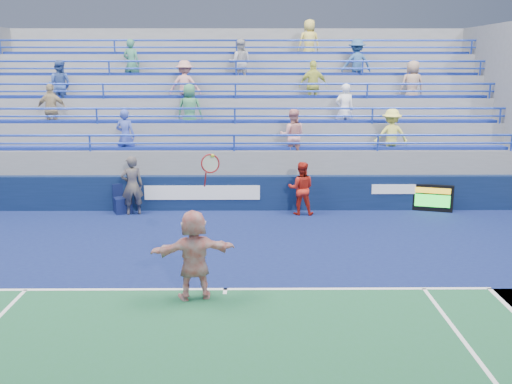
{
  "coord_description": "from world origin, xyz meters",
  "views": [
    {
      "loc": [
        0.55,
        -10.98,
        4.6
      ],
      "look_at": [
        0.65,
        2.5,
        1.5
      ],
      "focal_mm": 40.0,
      "sensor_mm": 36.0,
      "label": 1
    }
  ],
  "objects_px": {
    "serve_speed_board": "(432,198)",
    "tennis_player": "(194,255)",
    "judge_chair": "(123,204)",
    "ball_girl": "(301,188)",
    "line_judge": "(132,186)"
  },
  "relations": [
    {
      "from": "serve_speed_board",
      "to": "line_judge",
      "type": "relative_size",
      "value": 0.67
    },
    {
      "from": "judge_chair",
      "to": "ball_girl",
      "type": "xyz_separation_m",
      "value": [
        5.5,
        -0.23,
        0.53
      ]
    },
    {
      "from": "judge_chair",
      "to": "tennis_player",
      "type": "bearing_deg",
      "value": -66.39
    },
    {
      "from": "judge_chair",
      "to": "ball_girl",
      "type": "relative_size",
      "value": 0.54
    },
    {
      "from": "tennis_player",
      "to": "line_judge",
      "type": "height_order",
      "value": "tennis_player"
    },
    {
      "from": "tennis_player",
      "to": "ball_girl",
      "type": "height_order",
      "value": "tennis_player"
    },
    {
      "from": "serve_speed_board",
      "to": "ball_girl",
      "type": "xyz_separation_m",
      "value": [
        -4.14,
        -0.31,
        0.39
      ]
    },
    {
      "from": "serve_speed_board",
      "to": "tennis_player",
      "type": "relative_size",
      "value": 0.42
    },
    {
      "from": "serve_speed_board",
      "to": "ball_girl",
      "type": "height_order",
      "value": "ball_girl"
    },
    {
      "from": "tennis_player",
      "to": "ball_girl",
      "type": "bearing_deg",
      "value": 67.38
    },
    {
      "from": "serve_speed_board",
      "to": "line_judge",
      "type": "distance_m",
      "value": 9.3
    },
    {
      "from": "serve_speed_board",
      "to": "ball_girl",
      "type": "distance_m",
      "value": 4.17
    },
    {
      "from": "judge_chair",
      "to": "tennis_player",
      "type": "distance_m",
      "value": 7.18
    },
    {
      "from": "ball_girl",
      "to": "serve_speed_board",
      "type": "bearing_deg",
      "value": -170.05
    },
    {
      "from": "ball_girl",
      "to": "judge_chair",
      "type": "bearing_deg",
      "value": 3.28
    }
  ]
}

